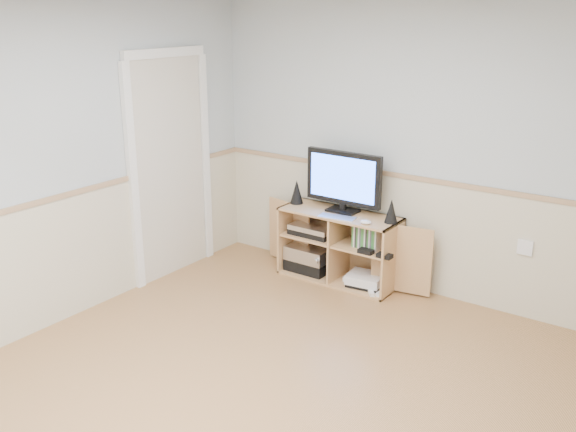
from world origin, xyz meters
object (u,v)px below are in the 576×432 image
(media_cabinet, at_px, (342,244))
(keyboard, at_px, (337,217))
(monitor, at_px, (344,180))
(game_consoles, at_px, (365,280))

(media_cabinet, xyz_separation_m, keyboard, (0.05, -0.19, 0.32))
(monitor, height_order, game_consoles, monitor)
(media_cabinet, relative_size, keyboard, 5.31)
(monitor, bearing_deg, game_consoles, -11.95)
(media_cabinet, bearing_deg, monitor, -90.00)
(media_cabinet, relative_size, game_consoles, 3.79)
(monitor, bearing_deg, keyboard, -74.07)
(monitor, xyz_separation_m, game_consoles, (0.29, -0.06, -0.88))
(keyboard, height_order, game_consoles, keyboard)
(monitor, relative_size, keyboard, 2.27)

